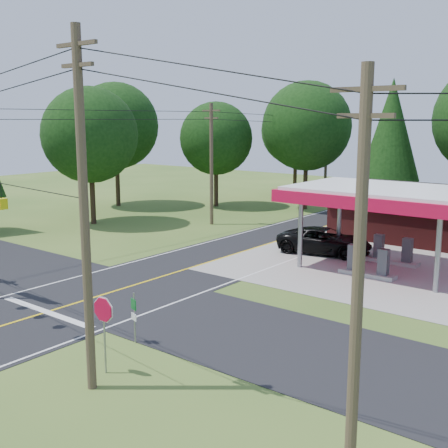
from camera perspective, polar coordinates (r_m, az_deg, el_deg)
The scene contains 13 objects.
ground at distance 29.29m, azimuth -11.72°, elevation -6.93°, with size 120.00×120.00×0.00m, color #3B5E21.
main_highway at distance 29.29m, azimuth -11.72°, elevation -6.92°, with size 8.00×120.00×0.02m, color black.
cross_road at distance 29.29m, azimuth -11.72°, elevation -6.91°, with size 70.00×7.00×0.02m, color black.
lane_center_yellow at distance 29.29m, azimuth -11.72°, elevation -6.89°, with size 0.15×110.00×0.00m, color yellow.
gas_canopy at distance 33.57m, azimuth 15.94°, elevation 2.58°, with size 10.60×7.40×4.88m.
utility_pole_near_right at distance 17.95m, azimuth -14.03°, elevation 1.43°, with size 1.80×0.30×11.50m.
utility_pole_far_left at distance 46.57m, azimuth -1.29°, elevation 6.28°, with size 1.80×0.30×10.00m.
utility_pole_right_b at distance 13.96m, azimuth 13.52°, elevation -4.31°, with size 1.80×0.30×10.00m.
utility_pole_north at distance 59.93m, azimuth 10.32°, elevation 6.65°, with size 0.30×0.30×9.50m.
treeline_backdrop at distance 46.69m, azimuth 12.02°, elevation 8.88°, with size 70.27×51.59×13.30m.
suv_car at distance 37.38m, azimuth 10.19°, elevation -1.72°, with size 6.09×6.09×1.69m, color black.
octagonal_stop_sign at distance 19.87m, azimuth -12.16°, elevation -9.08°, with size 0.96×0.11×2.80m.
route_sign_post at distance 22.56m, azimuth -9.12°, elevation -8.94°, with size 0.41×0.16×2.07m.
Camera 1 is at (21.56, -17.81, 8.73)m, focal length 45.00 mm.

